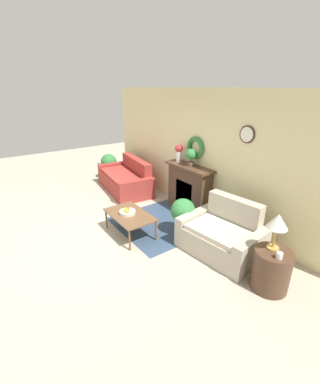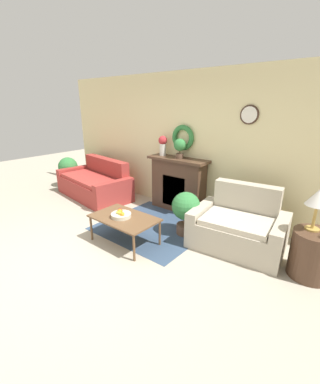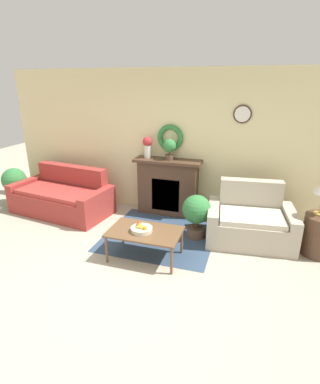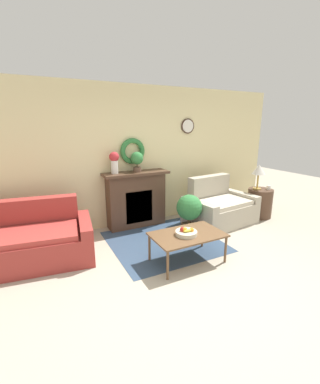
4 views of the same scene
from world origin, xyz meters
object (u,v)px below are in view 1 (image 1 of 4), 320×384
object	(u,v)px
side_table_by_loveseat	(271,270)
table_lamp	(278,222)
couch_left	(126,179)
mug	(279,256)
potted_plant_floor_by_couch	(109,163)
coffee_table	(130,216)
potted_plant_floor_by_loveseat	(183,213)
fruit_bowl	(127,212)
fireplace	(189,188)
vase_on_mantel_left	(179,152)
loveseat_right	(222,235)
potted_plant_on_mantel	(191,156)

from	to	relation	value
side_table_by_loveseat	table_lamp	world-z (taller)	table_lamp
couch_left	mug	distance (m)	4.73
side_table_by_loveseat	potted_plant_floor_by_couch	distance (m)	5.79
couch_left	mug	size ratio (longest dim) A/B	22.48
coffee_table	potted_plant_floor_by_loveseat	world-z (taller)	potted_plant_floor_by_loveseat
side_table_by_loveseat	coffee_table	bearing A→B (deg)	-159.82
fruit_bowl	side_table_by_loveseat	distance (m)	2.67
fireplace	couch_left	xyz separation A→B (m)	(-2.00, -0.57, -0.25)
fruit_bowl	mug	world-z (taller)	mug
coffee_table	side_table_by_loveseat	distance (m)	2.62
coffee_table	vase_on_mantel_left	distance (m)	1.97
couch_left	potted_plant_floor_by_couch	xyz separation A→B (m)	(-1.19, 0.05, 0.18)
loveseat_right	potted_plant_floor_by_loveseat	distance (m)	0.88
potted_plant_on_mantel	potted_plant_floor_by_loveseat	world-z (taller)	potted_plant_on_mantel
loveseat_right	coffee_table	bearing A→B (deg)	-150.65
fireplace	coffee_table	world-z (taller)	fireplace
couch_left	loveseat_right	distance (m)	3.57
loveseat_right	coffee_table	size ratio (longest dim) A/B	1.38
fireplace	fruit_bowl	world-z (taller)	fireplace
table_lamp	potted_plant_on_mantel	bearing A→B (deg)	164.88
table_lamp	couch_left	bearing A→B (deg)	178.43
fireplace	coffee_table	bearing A→B (deg)	-85.13
couch_left	vase_on_mantel_left	bearing A→B (deg)	27.30
table_lamp	vase_on_mantel_left	size ratio (longest dim) A/B	1.35
couch_left	side_table_by_loveseat	size ratio (longest dim) A/B	3.30
fireplace	potted_plant_floor_by_couch	world-z (taller)	fireplace
fireplace	potted_plant_on_mantel	world-z (taller)	potted_plant_on_mantel
loveseat_right	vase_on_mantel_left	xyz separation A→B (m)	(-1.98, 0.62, 1.01)
couch_left	potted_plant_on_mantel	size ratio (longest dim) A/B	5.34
coffee_table	potted_plant_on_mantel	size ratio (longest dim) A/B	2.74
couch_left	side_table_by_loveseat	distance (m)	4.60
loveseat_right	mug	size ratio (longest dim) A/B	15.92
potted_plant_floor_by_couch	coffee_table	bearing A→B (deg)	-18.75
couch_left	potted_plant_on_mantel	bearing A→B (deg)	22.78
potted_plant_floor_by_couch	fruit_bowl	bearing A→B (deg)	-19.37
mug	side_table_by_loveseat	bearing A→B (deg)	142.13
couch_left	table_lamp	xyz separation A→B (m)	(4.53, -0.12, 0.72)
coffee_table	potted_plant_on_mantel	distance (m)	1.88
mug	potted_plant_floor_by_loveseat	xyz separation A→B (m)	(-1.99, 0.04, -0.21)
fruit_bowl	vase_on_mantel_left	world-z (taller)	vase_on_mantel_left
couch_left	mug	world-z (taller)	couch_left
loveseat_right	coffee_table	distance (m)	1.76
loveseat_right	vase_on_mantel_left	world-z (taller)	vase_on_mantel_left
couch_left	mug	xyz separation A→B (m)	(4.71, -0.27, 0.36)
coffee_table	mug	distance (m)	2.71
loveseat_right	potted_plant_floor_by_couch	bearing A→B (deg)	172.43
couch_left	potted_plant_on_mantel	distance (m)	2.34
table_lamp	potted_plant_on_mantel	size ratio (longest dim) A/B	1.40
loveseat_right	potted_plant_floor_by_couch	xyz separation A→B (m)	(-4.76, 0.10, 0.18)
side_table_by_loveseat	mug	distance (m)	0.38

